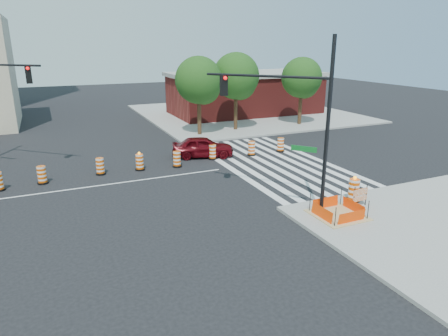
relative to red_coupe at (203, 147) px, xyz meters
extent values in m
plane|color=black|center=(-7.16, -3.18, -0.73)|extent=(120.00, 120.00, 0.00)
cube|color=gray|center=(10.84, 14.82, -0.65)|extent=(22.00, 22.00, 0.15)
cube|color=silver|center=(0.64, -3.18, -0.72)|extent=(0.45, 13.50, 0.01)
cube|color=silver|center=(1.54, -3.18, -0.72)|extent=(0.45, 13.50, 0.01)
cube|color=silver|center=(2.44, -3.18, -0.72)|extent=(0.45, 13.50, 0.01)
cube|color=silver|center=(3.34, -3.18, -0.72)|extent=(0.45, 13.50, 0.01)
cube|color=silver|center=(4.24, -3.18, -0.72)|extent=(0.45, 13.50, 0.01)
cube|color=silver|center=(5.14, -3.18, -0.72)|extent=(0.45, 13.50, 0.01)
cube|color=silver|center=(6.04, -3.18, -0.72)|extent=(0.45, 13.50, 0.01)
cube|color=silver|center=(6.94, -3.18, -0.72)|extent=(0.45, 13.50, 0.01)
cube|color=silver|center=(-7.16, -3.18, -0.72)|extent=(14.00, 0.12, 0.01)
cube|color=tan|center=(1.84, -12.18, -0.55)|extent=(2.20, 2.20, 0.05)
cube|color=#FF4005|center=(1.84, -13.08, -0.30)|extent=(1.44, 0.02, 0.55)
cube|color=#FF4005|center=(1.84, -11.28, -0.30)|extent=(1.44, 0.02, 0.55)
cube|color=#FF4005|center=(0.94, -12.18, -0.30)|extent=(0.02, 1.44, 0.55)
cube|color=#FF4005|center=(2.74, -12.18, -0.30)|extent=(0.02, 1.44, 0.55)
cylinder|color=black|center=(0.94, -13.08, -0.13)|extent=(0.04, 0.04, 0.90)
cylinder|color=black|center=(2.74, -13.08, -0.13)|extent=(0.04, 0.04, 0.90)
cylinder|color=black|center=(0.94, -11.28, -0.13)|extent=(0.04, 0.04, 0.90)
cylinder|color=black|center=(2.74, -11.28, -0.13)|extent=(0.04, 0.04, 0.90)
cube|color=maroon|center=(10.84, 14.82, 1.37)|extent=(16.00, 8.00, 4.20)
cube|color=gray|center=(10.84, 14.82, 3.67)|extent=(16.50, 8.50, 0.40)
imported|color=#55070E|center=(0.00, 0.00, 0.00)|extent=(4.59, 2.91, 1.45)
cylinder|color=black|center=(1.33, -11.63, 3.35)|extent=(0.18, 0.18, 7.85)
cylinder|color=black|center=(-0.55, -9.37, 5.51)|extent=(3.85, 4.61, 0.12)
cube|color=black|center=(-1.87, -7.78, 5.02)|extent=(0.31, 0.27, 0.98)
sphere|color=#FF0C0C|center=(-1.87, -7.96, 5.36)|extent=(0.18, 0.18, 0.18)
cube|color=#0C591E|center=(0.70, -10.88, 2.37)|extent=(0.78, 0.93, 0.25)
cube|color=black|center=(-10.36, 0.68, 5.20)|extent=(0.32, 0.28, 1.01)
sphere|color=#FF0C0C|center=(-10.36, 0.50, 5.56)|extent=(0.18, 0.18, 0.18)
cylinder|color=black|center=(3.70, -11.07, -0.52)|extent=(0.66, 0.66, 0.11)
cylinder|color=#DF5104|center=(3.70, -11.07, 0.03)|extent=(0.53, 0.53, 1.04)
sphere|color=#FF990C|center=(3.70, -11.07, 0.63)|extent=(0.18, 0.18, 0.18)
cube|color=#DF5104|center=(3.45, -11.79, 0.18)|extent=(0.92, 0.13, 0.30)
cube|color=#DF5104|center=(3.45, -11.79, -0.17)|extent=(0.92, 0.13, 0.24)
cylinder|color=black|center=(3.05, -11.83, -0.04)|extent=(0.04, 0.04, 1.08)
cylinder|color=black|center=(3.86, -11.75, -0.04)|extent=(0.04, 0.04, 1.08)
cylinder|color=#382314|center=(2.18, 6.38, 1.37)|extent=(0.35, 0.35, 4.20)
sphere|color=#154012|center=(2.18, 6.38, 4.00)|extent=(3.94, 3.94, 3.94)
sphere|color=#154012|center=(2.72, 6.71, 3.34)|extent=(2.89, 2.89, 2.89)
sphere|color=#154012|center=(1.75, 6.17, 3.60)|extent=(2.62, 2.62, 2.62)
cylinder|color=#382314|center=(5.92, 6.98, 1.45)|extent=(0.32, 0.32, 4.36)
sphere|color=#154012|center=(5.92, 6.98, 4.18)|extent=(4.09, 4.09, 4.09)
sphere|color=#154012|center=(6.42, 7.28, 3.50)|extent=(3.00, 3.00, 3.00)
sphere|color=#154012|center=(5.52, 6.78, 3.77)|extent=(2.73, 2.73, 2.73)
cylinder|color=#382314|center=(12.66, 6.70, 1.30)|extent=(0.34, 0.34, 4.06)
sphere|color=#154012|center=(12.66, 6.70, 3.84)|extent=(3.80, 3.80, 3.80)
sphere|color=#154012|center=(13.19, 7.02, 3.20)|extent=(2.79, 2.79, 2.79)
sphere|color=#154012|center=(12.23, 6.48, 3.46)|extent=(2.54, 2.54, 2.54)
cylinder|color=black|center=(-12.53, -1.75, -0.68)|extent=(0.60, 0.60, 0.10)
cylinder|color=black|center=(-10.36, -1.50, -0.68)|extent=(0.60, 0.60, 0.10)
cylinder|color=#DF5104|center=(-10.36, -1.50, -0.18)|extent=(0.48, 0.48, 0.95)
cylinder|color=black|center=(-7.11, -1.13, -0.68)|extent=(0.60, 0.60, 0.10)
cylinder|color=#DF5104|center=(-7.11, -1.13, -0.18)|extent=(0.48, 0.48, 0.95)
cylinder|color=black|center=(-4.73, -1.23, -0.68)|extent=(0.60, 0.60, 0.10)
cylinder|color=#DF5104|center=(-4.73, -1.23, -0.18)|extent=(0.48, 0.48, 0.95)
sphere|color=#FF990C|center=(-4.73, -1.23, 0.37)|extent=(0.16, 0.16, 0.16)
cylinder|color=black|center=(-2.38, -1.54, -0.68)|extent=(0.60, 0.60, 0.10)
cylinder|color=#DF5104|center=(-2.38, -1.54, -0.18)|extent=(0.48, 0.48, 0.95)
cylinder|color=black|center=(0.40, -0.83, -0.68)|extent=(0.60, 0.60, 0.10)
cylinder|color=#DF5104|center=(0.40, -0.83, -0.18)|extent=(0.48, 0.48, 0.95)
cylinder|color=black|center=(3.31, -1.05, -0.68)|extent=(0.60, 0.60, 0.10)
cylinder|color=#DF5104|center=(3.31, -1.05, -0.18)|extent=(0.48, 0.48, 0.95)
cylinder|color=black|center=(5.75, -1.00, -0.68)|extent=(0.60, 0.60, 0.10)
cylinder|color=#DF5104|center=(5.75, -1.00, -0.18)|extent=(0.48, 0.48, 0.95)
camera|label=1|loc=(-9.71, -25.29, 6.90)|focal=32.00mm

